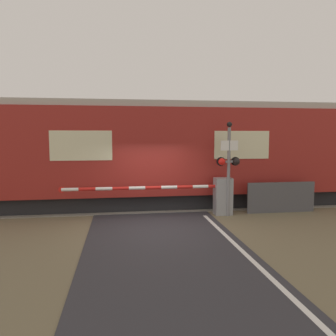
% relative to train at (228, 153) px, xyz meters
% --- Properties ---
extents(ground_plane, '(80.00, 80.00, 0.00)m').
position_rel_train_xyz_m(ground_plane, '(-3.31, -3.21, -2.05)').
color(ground_plane, '#6B6047').
extents(track_bed, '(36.00, 3.20, 0.13)m').
position_rel_train_xyz_m(track_bed, '(-3.31, 0.00, -2.03)').
color(track_bed, slate).
rests_on(track_bed, ground_plane).
extents(train, '(20.70, 3.09, 4.01)m').
position_rel_train_xyz_m(train, '(0.00, 0.00, 0.00)').
color(train, black).
rests_on(train, ground_plane).
extents(crossing_barrier, '(5.85, 0.44, 1.29)m').
position_rel_train_xyz_m(crossing_barrier, '(-1.29, -2.04, -1.34)').
color(crossing_barrier, gray).
rests_on(crossing_barrier, ground_plane).
extents(signal_post, '(0.81, 0.26, 3.22)m').
position_rel_train_xyz_m(signal_post, '(-0.73, -2.27, -0.21)').
color(signal_post, gray).
rests_on(signal_post, ground_plane).
extents(roadside_fence, '(2.53, 0.06, 1.10)m').
position_rel_train_xyz_m(roadside_fence, '(1.31, -2.07, -1.50)').
color(roadside_fence, '#4C4C51').
rests_on(roadside_fence, ground_plane).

